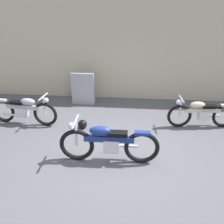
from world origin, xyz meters
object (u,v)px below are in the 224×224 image
motorcycle_silver (24,110)px  helmet (82,124)px  motorcycle_blue (108,143)px  motorcycle_cream (202,113)px  stone_marker (83,88)px

motorcycle_silver → helmet: bearing=0.6°
motorcycle_blue → motorcycle_cream: (2.46, 1.86, -0.06)m
motorcycle_cream → motorcycle_silver: 5.07m
helmet → motorcycle_blue: (0.89, -1.45, 0.35)m
motorcycle_blue → motorcycle_silver: (-2.61, 1.60, -0.04)m
helmet → motorcycle_blue: 1.74m
helmet → motorcycle_silver: (-1.72, 0.14, 0.31)m
motorcycle_silver → motorcycle_cream: bearing=8.4°
stone_marker → motorcycle_cream: (3.66, -1.39, -0.12)m
helmet → motorcycle_cream: 3.38m
motorcycle_blue → motorcycle_silver: motorcycle_blue is taller
motorcycle_cream → motorcycle_silver: motorcycle_silver is taller
stone_marker → motorcycle_silver: size_ratio=0.54×
stone_marker → helmet: stone_marker is taller
motorcycle_cream → motorcycle_silver: size_ratio=0.96×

